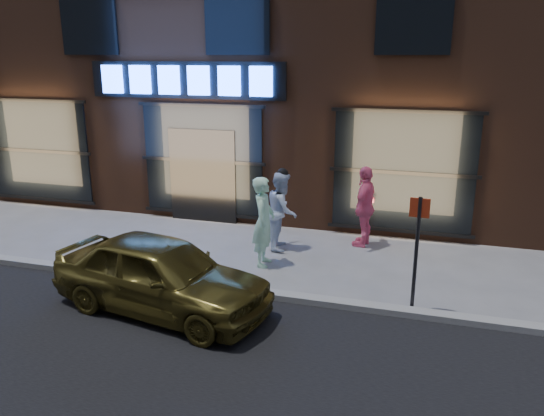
{
  "coord_description": "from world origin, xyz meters",
  "views": [
    {
      "loc": [
        5.5,
        -8.35,
        4.22
      ],
      "look_at": [
        2.55,
        1.6,
        1.2
      ],
      "focal_mm": 35.0,
      "sensor_mm": 36.0,
      "label": 1
    }
  ],
  "objects": [
    {
      "name": "ground",
      "position": [
        0.0,
        0.0,
        0.0
      ],
      "size": [
        90.0,
        90.0,
        0.0
      ],
      "primitive_type": "plane",
      "color": "slate",
      "rests_on": "ground"
    },
    {
      "name": "curb",
      "position": [
        0.0,
        0.0,
        0.06
      ],
      "size": [
        60.0,
        0.25,
        0.12
      ],
      "primitive_type": "cube",
      "color": "gray",
      "rests_on": "ground"
    },
    {
      "name": "storefront_building",
      "position": [
        -0.0,
        7.99,
        5.15
      ],
      "size": [
        30.2,
        8.28,
        10.3
      ],
      "color": "#54301E",
      "rests_on": "ground"
    },
    {
      "name": "man_bowtie",
      "position": [
        2.41,
        1.48,
        0.93
      ],
      "size": [
        0.52,
        0.72,
        1.87
      ],
      "primitive_type": "imported",
      "rotation": [
        0.0,
        0.0,
        1.68
      ],
      "color": "#C2FFCF",
      "rests_on": "ground"
    },
    {
      "name": "man_cap",
      "position": [
        2.5,
        2.55,
        0.88
      ],
      "size": [
        0.79,
        0.95,
        1.76
      ],
      "primitive_type": "imported",
      "rotation": [
        0.0,
        0.0,
        1.73
      ],
      "color": "white",
      "rests_on": "ground"
    },
    {
      "name": "passerby",
      "position": [
        4.25,
        3.24,
        0.92
      ],
      "size": [
        0.65,
        1.15,
        1.84
      ],
      "primitive_type": "imported",
      "rotation": [
        0.0,
        0.0,
        -1.77
      ],
      "color": "pink",
      "rests_on": "ground"
    },
    {
      "name": "gold_sedan",
      "position": [
        1.36,
        -0.98,
        0.66
      ],
      "size": [
        4.07,
        2.22,
        1.31
      ],
      "primitive_type": "imported",
      "rotation": [
        0.0,
        0.0,
        1.39
      ],
      "color": "brown",
      "rests_on": "ground"
    },
    {
      "name": "sign_post",
      "position": [
        5.45,
        0.21,
        1.22
      ],
      "size": [
        0.32,
        0.06,
        2.01
      ],
      "rotation": [
        0.0,
        0.0,
        -0.06
      ],
      "color": "#262628",
      "rests_on": "ground"
    }
  ]
}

